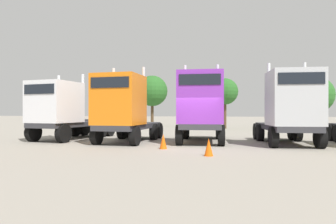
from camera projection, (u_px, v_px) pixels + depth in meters
ground at (195, 147)px, 15.04m from camera, size 200.00×200.00×0.00m
semi_truck_white at (62, 110)px, 18.60m from camera, size 3.32×6.57×4.20m
semi_truck_orange at (123, 108)px, 16.86m from camera, size 2.69×5.93×4.41m
semi_truck_purple at (201, 107)px, 16.78m from camera, size 3.03×6.42×4.54m
semi_truck_silver at (291, 107)px, 15.58m from camera, size 3.10×6.06×4.48m
traffic_cone_near at (209, 147)px, 11.97m from camera, size 0.36×0.36×0.72m
traffic_cone_far at (163, 141)px, 14.26m from camera, size 0.36×0.36×0.73m
oak_far_left at (152, 91)px, 37.04m from camera, size 3.82×3.82×6.31m
oak_far_centre at (225, 92)px, 31.80m from camera, size 2.84×2.84×5.39m
oak_far_right at (315, 95)px, 33.00m from camera, size 4.13×4.13×5.75m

